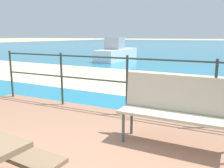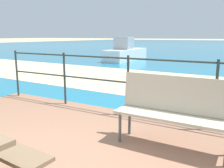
# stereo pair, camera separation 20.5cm
# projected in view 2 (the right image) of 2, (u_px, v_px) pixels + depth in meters

# --- Properties ---
(beach_strip) EXTENTS (54.13, 6.43, 0.01)m
(beach_strip) POSITION_uv_depth(u_px,v_px,m) (177.00, 84.00, 7.53)
(beach_strip) COLOR beige
(beach_strip) RESTS_ON ground
(park_bench) EXTENTS (1.48, 0.43, 0.92)m
(park_bench) POSITION_uv_depth(u_px,v_px,m) (174.00, 107.00, 3.10)
(park_bench) COLOR #BCAD93
(park_bench) RESTS_ON patio_paving
(railing_fence) EXTENTS (5.94, 0.04, 1.09)m
(railing_fence) POSITION_uv_depth(u_px,v_px,m) (128.00, 78.00, 4.34)
(railing_fence) COLOR #2D3833
(railing_fence) RESTS_ON patio_paving
(boat_near) EXTENTS (1.25, 4.65, 1.41)m
(boat_near) POSITION_uv_depth(u_px,v_px,m) (126.00, 53.00, 14.91)
(boat_near) COLOR silver
(boat_near) RESTS_ON sea_water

